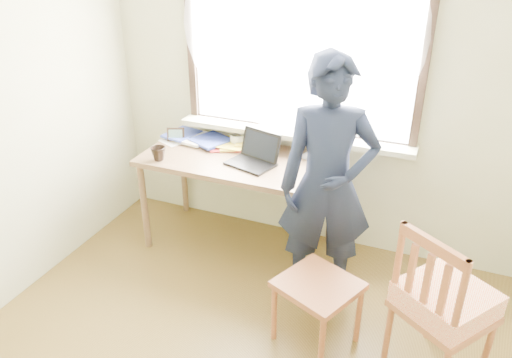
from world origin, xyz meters
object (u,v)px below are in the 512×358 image
at_px(mug_dark, 158,154).
at_px(side_chair, 443,302).
at_px(work_chair, 318,292).
at_px(mug_white, 237,140).
at_px(person, 327,185).
at_px(laptop, 255,156).
at_px(desk, 238,167).

relative_size(mug_dark, side_chair, 0.11).
bearing_deg(mug_dark, work_chair, -20.83).
bearing_deg(mug_white, person, -31.92).
bearing_deg(laptop, desk, 167.83).
bearing_deg(side_chair, person, 150.16).
bearing_deg(person, mug_dark, 159.61).
distance_m(mug_dark, person, 1.32).
xyz_separation_m(desk, mug_dark, (-0.53, -0.26, 0.13)).
height_order(desk, side_chair, side_chair).
bearing_deg(work_chair, desk, 137.83).
height_order(work_chair, person, person).
bearing_deg(mug_white, side_chair, -30.94).
distance_m(laptop, mug_white, 0.36).
xyz_separation_m(laptop, side_chair, (1.43, -0.75, -0.32)).
relative_size(laptop, work_chair, 0.70).
relative_size(laptop, side_chair, 0.40).
relative_size(mug_white, work_chair, 0.20).
relative_size(mug_dark, work_chair, 0.20).
distance_m(desk, laptop, 0.21).
xyz_separation_m(work_chair, side_chair, (0.70, 0.01, 0.14)).
height_order(desk, laptop, laptop).
bearing_deg(work_chair, mug_white, 133.93).
height_order(mug_white, mug_dark, mug_dark).
xyz_separation_m(side_chair, person, (-0.80, 0.46, 0.34)).
xyz_separation_m(laptop, mug_white, (-0.26, 0.26, -0.01)).
bearing_deg(side_chair, mug_white, 149.06).
height_order(desk, person, person).
distance_m(desk, mug_dark, 0.61).
height_order(laptop, mug_white, laptop).
relative_size(work_chair, side_chair, 0.58).
bearing_deg(desk, mug_white, 114.67).
bearing_deg(person, mug_white, 130.70).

